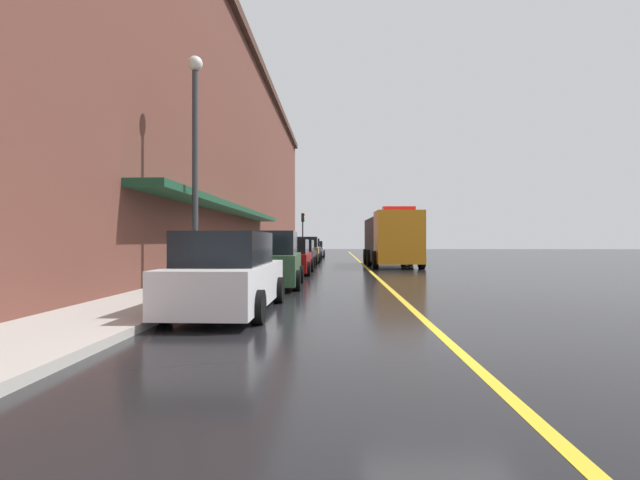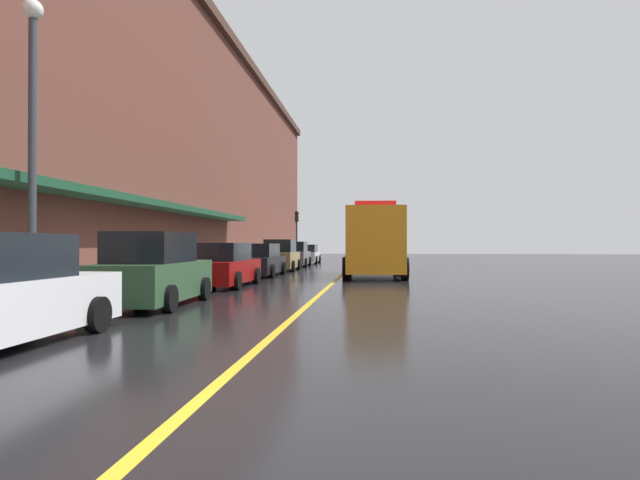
% 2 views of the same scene
% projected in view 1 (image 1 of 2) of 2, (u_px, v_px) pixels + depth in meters
% --- Properties ---
extents(ground_plane, '(112.00, 112.00, 0.00)m').
position_uv_depth(ground_plane, '(361.00, 263.00, 32.24)').
color(ground_plane, black).
extents(sidewalk_left, '(2.40, 70.00, 0.15)m').
position_uv_depth(sidewalk_left, '(272.00, 262.00, 32.46)').
color(sidewalk_left, '#ADA8A0').
rests_on(sidewalk_left, ground).
extents(lane_center_stripe, '(0.16, 70.00, 0.01)m').
position_uv_depth(lane_center_stripe, '(361.00, 263.00, 32.24)').
color(lane_center_stripe, gold).
rests_on(lane_center_stripe, ground).
extents(brick_building_left, '(14.74, 64.00, 14.71)m').
position_uv_depth(brick_building_left, '(154.00, 156.00, 31.76)').
color(brick_building_left, brown).
rests_on(brick_building_left, ground).
extents(parked_car_0, '(2.02, 4.84, 1.73)m').
position_uv_depth(parked_car_0, '(228.00, 275.00, 10.09)').
color(parked_car_0, silver).
rests_on(parked_car_0, ground).
extents(parked_car_1, '(2.11, 4.49, 1.86)m').
position_uv_depth(parked_car_1, '(272.00, 261.00, 15.66)').
color(parked_car_1, '#2D5133').
rests_on(parked_car_1, ground).
extents(parked_car_2, '(2.04, 4.76, 1.61)m').
position_uv_depth(parked_car_2, '(290.00, 258.00, 21.73)').
color(parked_car_2, maroon).
rests_on(parked_car_2, ground).
extents(parked_car_3, '(2.02, 4.74, 1.59)m').
position_uv_depth(parked_car_3, '(300.00, 254.00, 28.11)').
color(parked_car_3, black).
rests_on(parked_car_3, ground).
extents(parked_car_4, '(2.03, 4.29, 1.83)m').
position_uv_depth(parked_car_4, '(307.00, 251.00, 33.48)').
color(parked_car_4, '#A5844C').
rests_on(parked_car_4, ground).
extents(parked_car_5, '(2.12, 4.90, 1.73)m').
position_uv_depth(parked_car_5, '(310.00, 250.00, 39.29)').
color(parked_car_5, '#595B60').
rests_on(parked_car_5, ground).
extents(parked_car_6, '(2.05, 4.41, 1.53)m').
position_uv_depth(parked_car_6, '(314.00, 249.00, 45.04)').
color(parked_car_6, silver).
rests_on(parked_car_6, ground).
extents(utility_truck, '(3.05, 8.12, 3.43)m').
position_uv_depth(utility_truck, '(391.00, 239.00, 28.49)').
color(utility_truck, orange).
rests_on(utility_truck, ground).
extents(parking_meter_0, '(0.14, 0.18, 1.33)m').
position_uv_depth(parking_meter_0, '(296.00, 246.00, 41.27)').
color(parking_meter_0, '#4C4C51').
rests_on(parking_meter_0, sidewalk_left).
extents(parking_meter_1, '(0.14, 0.18, 1.33)m').
position_uv_depth(parking_meter_1, '(297.00, 246.00, 42.26)').
color(parking_meter_1, '#4C4C51').
rests_on(parking_meter_1, sidewalk_left).
extents(parking_meter_2, '(0.14, 0.18, 1.33)m').
position_uv_depth(parking_meter_2, '(296.00, 246.00, 42.11)').
color(parking_meter_2, '#4C4C51').
rests_on(parking_meter_2, sidewalk_left).
extents(parking_meter_3, '(0.14, 0.18, 1.33)m').
position_uv_depth(parking_meter_3, '(282.00, 248.00, 30.87)').
color(parking_meter_3, '#4C4C51').
rests_on(parking_meter_3, sidewalk_left).
extents(street_lamp_left, '(0.44, 0.44, 6.94)m').
position_uv_depth(street_lamp_left, '(195.00, 146.00, 13.97)').
color(street_lamp_left, '#33383D').
rests_on(street_lamp_left, sidewalk_left).
extents(traffic_light_near, '(0.38, 0.36, 4.30)m').
position_uv_depth(traffic_light_near, '(303.00, 226.00, 49.10)').
color(traffic_light_near, '#232326').
rests_on(traffic_light_near, sidewalk_left).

